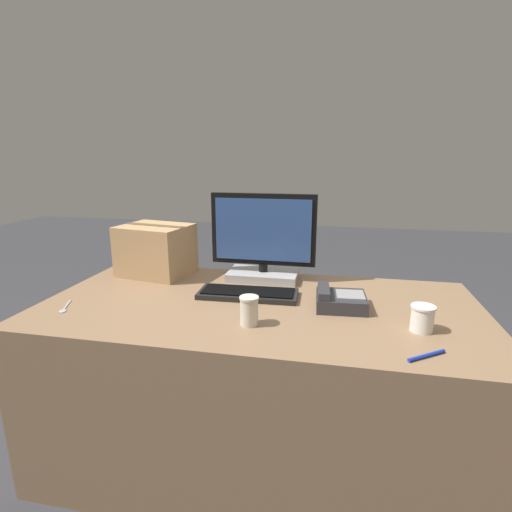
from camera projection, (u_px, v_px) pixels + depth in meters
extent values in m
plane|color=#38383D|center=(259.00, 452.00, 1.85)|extent=(12.00, 12.00, 0.00)
cube|color=#8C6B4C|center=(259.00, 381.00, 1.75)|extent=(1.80, 0.90, 0.74)
cube|color=#B7B7B7|center=(263.00, 275.00, 1.97)|extent=(0.34, 0.20, 0.04)
cylinder|color=black|center=(263.00, 268.00, 1.96)|extent=(0.04, 0.04, 0.04)
cube|color=black|center=(263.00, 229.00, 1.91)|extent=(0.51, 0.03, 0.34)
cube|color=#2D4C8C|center=(263.00, 230.00, 1.90)|extent=(0.46, 0.01, 0.30)
cube|color=black|center=(248.00, 294.00, 1.73)|extent=(0.44, 0.18, 0.02)
cube|color=black|center=(248.00, 291.00, 1.73)|extent=(0.40, 0.15, 0.01)
cube|color=#2D2D33|center=(341.00, 301.00, 1.61)|extent=(0.21, 0.20, 0.05)
cube|color=#2D2D33|center=(324.00, 291.00, 1.60)|extent=(0.06, 0.18, 0.03)
cube|color=gray|center=(350.00, 295.00, 1.59)|extent=(0.12, 0.12, 0.01)
cylinder|color=beige|center=(249.00, 312.00, 1.44)|extent=(0.06, 0.06, 0.10)
cylinder|color=beige|center=(249.00, 298.00, 1.43)|extent=(0.07, 0.07, 0.01)
cylinder|color=white|center=(422.00, 319.00, 1.39)|extent=(0.08, 0.08, 0.09)
cylinder|color=white|center=(424.00, 307.00, 1.38)|extent=(0.08, 0.08, 0.01)
cube|color=#B2B2B7|center=(67.00, 305.00, 1.64)|extent=(0.05, 0.10, 0.00)
ellipsoid|color=#B2B2B7|center=(63.00, 311.00, 1.57)|extent=(0.04, 0.05, 0.00)
cube|color=tan|center=(156.00, 250.00, 2.03)|extent=(0.38, 0.33, 0.25)
cube|color=brown|center=(154.00, 225.00, 2.00)|extent=(0.33, 0.10, 0.00)
cylinder|color=#1933B2|center=(427.00, 356.00, 1.22)|extent=(0.12, 0.09, 0.01)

